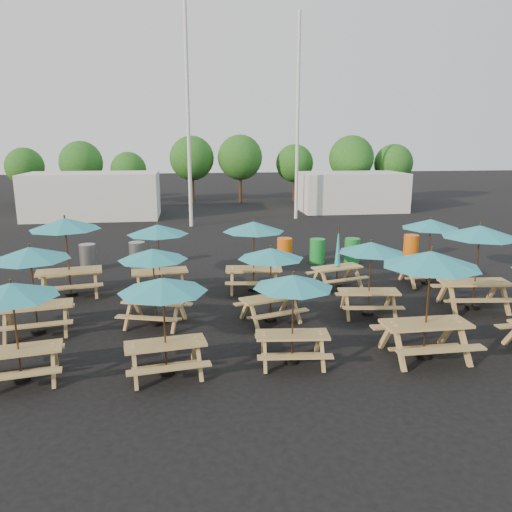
{
  "coord_description": "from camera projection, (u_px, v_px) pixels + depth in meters",
  "views": [
    {
      "loc": [
        -2.16,
        -14.22,
        4.83
      ],
      "look_at": [
        0.0,
        1.5,
        1.1
      ],
      "focal_mm": 35.0,
      "sensor_mm": 36.0,
      "label": 1
    }
  ],
  "objects": [
    {
      "name": "mast_0",
      "position": [
        188.0,
        117.0,
        26.97
      ],
      "size": [
        0.2,
        0.2,
        12.0
      ],
      "primitive_type": "cylinder",
      "color": "silver",
      "rests_on": "ground"
    },
    {
      "name": "tree_2",
      "position": [
        129.0,
        170.0,
        36.47
      ],
      "size": [
        2.59,
        2.59,
        3.93
      ],
      "color": "#382314",
      "rests_on": "ground"
    },
    {
      "name": "mast_1",
      "position": [
        298.0,
        119.0,
        29.76
      ],
      "size": [
        0.2,
        0.2,
        12.0
      ],
      "primitive_type": "cylinder",
      "color": "silver",
      "rests_on": "ground"
    },
    {
      "name": "picnic_unit_10",
      "position": [
        371.0,
        252.0,
        13.64
      ],
      "size": [
        2.04,
        2.04,
        2.11
      ],
      "rotation": [
        0.0,
        0.0,
        -0.13
      ],
      "color": "#A9874B",
      "rests_on": "ground"
    },
    {
      "name": "waste_bin_1",
      "position": [
        137.0,
        255.0,
        19.22
      ],
      "size": [
        0.61,
        0.61,
        0.98
      ],
      "primitive_type": "cylinder",
      "color": "gray",
      "rests_on": "ground"
    },
    {
      "name": "tree_6",
      "position": [
        351.0,
        158.0,
        37.76
      ],
      "size": [
        3.38,
        3.38,
        5.13
      ],
      "color": "#382314",
      "rests_on": "ground"
    },
    {
      "name": "picnic_unit_4",
      "position": [
        153.0,
        259.0,
        12.88
      ],
      "size": [
        2.26,
        2.26,
        2.1
      ],
      "rotation": [
        0.0,
        0.0,
        -0.3
      ],
      "color": "#A9874B",
      "rests_on": "ground"
    },
    {
      "name": "picnic_unit_5",
      "position": [
        158.0,
        234.0,
        15.65
      ],
      "size": [
        2.13,
        2.13,
        2.24
      ],
      "rotation": [
        0.0,
        0.0,
        0.11
      ],
      "color": "#A9874B",
      "rests_on": "ground"
    },
    {
      "name": "picnic_unit_0",
      "position": [
        12.0,
        296.0,
        9.78
      ],
      "size": [
        2.12,
        2.12,
        2.12
      ],
      "rotation": [
        0.0,
        0.0,
        0.18
      ],
      "color": "#A9874B",
      "rests_on": "ground"
    },
    {
      "name": "picnic_unit_6",
      "position": [
        293.0,
        287.0,
        10.66
      ],
      "size": [
        1.91,
        1.91,
        2.03
      ],
      "rotation": [
        0.0,
        0.0,
        -0.1
      ],
      "color": "#A9874B",
      "rests_on": "ground"
    },
    {
      "name": "tree_3",
      "position": [
        192.0,
        158.0,
        37.93
      ],
      "size": [
        3.36,
        3.36,
        5.09
      ],
      "color": "#382314",
      "rests_on": "ground"
    },
    {
      "name": "picnic_unit_11",
      "position": [
        337.0,
        262.0,
        16.51
      ],
      "size": [
        1.96,
        1.82,
        2.1
      ],
      "rotation": [
        0.0,
        0.0,
        0.27
      ],
      "color": "#A9874B",
      "rests_on": "ground"
    },
    {
      "name": "tree_5",
      "position": [
        294.0,
        163.0,
        39.05
      ],
      "size": [
        2.94,
        2.94,
        4.45
      ],
      "color": "#382314",
      "rests_on": "ground"
    },
    {
      "name": "waste_bin_5",
      "position": [
        411.0,
        247.0,
        20.65
      ],
      "size": [
        0.61,
        0.61,
        0.98
      ],
      "primitive_type": "cylinder",
      "color": "#E0600D",
      "rests_on": "ground"
    },
    {
      "name": "waste_bin_0",
      "position": [
        88.0,
        257.0,
        18.82
      ],
      "size": [
        0.61,
        0.61,
        0.98
      ],
      "primitive_type": "cylinder",
      "color": "gray",
      "rests_on": "ground"
    },
    {
      "name": "picnic_unit_9",
      "position": [
        431.0,
        266.0,
        10.84
      ],
      "size": [
        2.17,
        2.17,
        2.49
      ],
      "rotation": [
        0.0,
        0.0,
        0.02
      ],
      "color": "#A9874B",
      "rests_on": "ground"
    },
    {
      "name": "picnic_unit_13",
      "position": [
        479.0,
        237.0,
        14.08
      ],
      "size": [
        2.34,
        2.34,
        2.49
      ],
      "rotation": [
        0.0,
        0.0,
        -0.1
      ],
      "color": "#A9874B",
      "rests_on": "ground"
    },
    {
      "name": "waste_bin_4",
      "position": [
        352.0,
        250.0,
        19.92
      ],
      "size": [
        0.61,
        0.61,
        0.98
      ],
      "primitive_type": "cylinder",
      "color": "#198A31",
      "rests_on": "ground"
    },
    {
      "name": "ground",
      "position": [
        263.0,
        302.0,
        15.11
      ],
      "size": [
        120.0,
        120.0,
        0.0
      ],
      "primitive_type": "plane",
      "color": "black",
      "rests_on": "ground"
    },
    {
      "name": "picnic_unit_1",
      "position": [
        30.0,
        259.0,
        12.28
      ],
      "size": [
        2.27,
        2.27,
        2.27
      ],
      "rotation": [
        0.0,
        0.0,
        0.18
      ],
      "color": "#A9874B",
      "rests_on": "ground"
    },
    {
      "name": "tree_7",
      "position": [
        393.0,
        164.0,
        38.33
      ],
      "size": [
        2.95,
        2.95,
        4.48
      ],
      "color": "#382314",
      "rests_on": "ground"
    },
    {
      "name": "picnic_unit_14",
      "position": [
        430.0,
        228.0,
        16.64
      ],
      "size": [
        1.94,
        1.94,
        2.25
      ],
      "rotation": [
        0.0,
        0.0,
        -0.0
      ],
      "color": "#A9874B",
      "rests_on": "ground"
    },
    {
      "name": "tree_4",
      "position": [
        240.0,
        158.0,
        37.96
      ],
      "size": [
        3.41,
        3.41,
        5.17
      ],
      "color": "#382314",
      "rests_on": "ground"
    },
    {
      "name": "event_tent_0",
      "position": [
        93.0,
        195.0,
        31.09
      ],
      "size": [
        8.0,
        4.0,
        2.8
      ],
      "primitive_type": "cube",
      "color": "silver",
      "rests_on": "ground"
    },
    {
      "name": "tree_0",
      "position": [
        25.0,
        167.0,
        36.95
      ],
      "size": [
        2.8,
        2.8,
        4.24
      ],
      "color": "#382314",
      "rests_on": "ground"
    },
    {
      "name": "waste_bin_3",
      "position": [
        317.0,
        251.0,
        19.82
      ],
      "size": [
        0.61,
        0.61,
        0.98
      ],
      "primitive_type": "cylinder",
      "color": "#198A31",
      "rests_on": "ground"
    },
    {
      "name": "picnic_unit_7",
      "position": [
        271.0,
        258.0,
        13.16
      ],
      "size": [
        2.22,
        2.22,
        2.06
      ],
      "rotation": [
        0.0,
        0.0,
        0.31
      ],
      "color": "#A9874B",
      "rests_on": "ground"
    },
    {
      "name": "tree_1",
      "position": [
        81.0,
        163.0,
        36.15
      ],
      "size": [
        3.11,
        3.11,
        4.72
      ],
      "color": "#382314",
      "rests_on": "ground"
    },
    {
      "name": "waste_bin_2",
      "position": [
        285.0,
        250.0,
        19.97
      ],
      "size": [
        0.61,
        0.61,
        0.98
      ],
      "primitive_type": "cylinder",
      "color": "#E0600D",
      "rests_on": "ground"
    },
    {
      "name": "picnic_unit_3",
      "position": [
        163.0,
        291.0,
        10.09
      ],
      "size": [
        2.08,
        2.08,
        2.13
      ],
      "rotation": [
        0.0,
        0.0,
        0.15
      ],
      "color": "#A9874B",
      "rests_on": "ground"
    },
    {
      "name": "picnic_unit_8",
      "position": [
        254.0,
        231.0,
        15.83
      ],
      "size": [
        2.2,
        2.2,
        2.31
      ],
      "rotation": [
        0.0,
        0.0,
        -0.12
      ],
      "color": "#A9874B",
      "rests_on": "ground"
    },
    {
      "name": "picnic_unit_2",
      "position": [
        65.0,
        229.0,
        15.28
      ],
      "size": [
        2.49,
        2.49,
        2.5
      ],
      "rotation": [
        0.0,
        0.0,
        0.18
      ],
      "color": "#A9874B",
      "rests_on": "ground"
    },
    {
      "name": "event_tent_1",
      "position": [
        351.0,
        192.0,
        34.32
      ],
      "size": [
        7.0,
        4.0,
        2.6
      ],
      "primitive_type": "cube",
      "color": "silver",
      "rests_on": "ground"
    }
  ]
}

